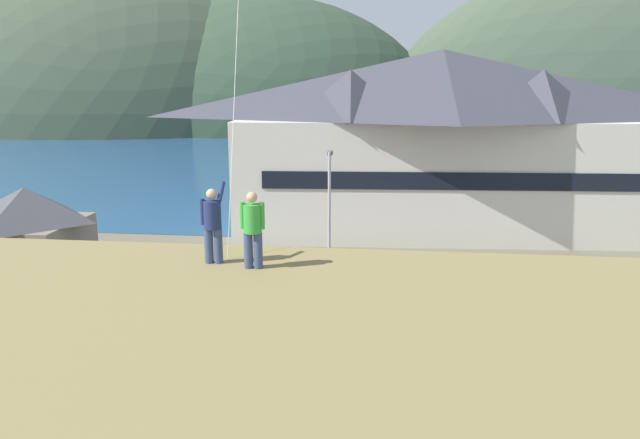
{
  "coord_description": "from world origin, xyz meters",
  "views": [
    {
      "loc": [
        4.93,
        -21.08,
        10.42
      ],
      "look_at": [
        1.44,
        9.0,
        3.46
      ],
      "focal_mm": 34.17,
      "sensor_mm": 36.0,
      "label": 1
    }
  ],
  "objects": [
    {
      "name": "parking_light_pole",
      "position": [
        1.76,
        10.56,
        3.96
      ],
      "size": [
        0.24,
        0.78,
        6.66
      ],
      "color": "#ADADB2",
      "rests_on": "parking_lot_pad"
    },
    {
      "name": "bay_water",
      "position": [
        0.0,
        60.0,
        0.01
      ],
      "size": [
        360.0,
        84.0,
        0.03
      ],
      "primitive_type": "cube",
      "color": "navy",
      "rests_on": "ground"
    },
    {
      "name": "parked_car_back_row_left",
      "position": [
        -9.02,
        6.9,
        1.06
      ],
      "size": [
        4.3,
        2.25,
        1.82
      ],
      "color": "#9EA3A8",
      "rests_on": "parking_lot_pad"
    },
    {
      "name": "parked_car_mid_row_near",
      "position": [
        -4.03,
        5.97,
        1.06
      ],
      "size": [
        4.25,
        2.16,
        1.82
      ],
      "color": "black",
      "rests_on": "parking_lot_pad"
    },
    {
      "name": "parked_car_corner_spot",
      "position": [
        13.79,
        6.68,
        1.06
      ],
      "size": [
        4.32,
        2.3,
        1.82
      ],
      "color": "#9EA3A8",
      "rests_on": "parking_lot_pad"
    },
    {
      "name": "parked_car_mid_row_far",
      "position": [
        11.51,
        -0.12,
        1.06
      ],
      "size": [
        4.3,
        2.25,
        1.82
      ],
      "color": "black",
      "rests_on": "parking_lot_pad"
    },
    {
      "name": "moored_boat_inner_slip",
      "position": [
        -5.43,
        31.02,
        0.72
      ],
      "size": [
        3.27,
        8.41,
        2.16
      ],
      "color": "navy",
      "rests_on": "ground"
    },
    {
      "name": "parked_car_front_row_red",
      "position": [
        1.31,
        6.86,
        1.06
      ],
      "size": [
        4.33,
        2.32,
        1.82
      ],
      "color": "#9EA3A8",
      "rests_on": "parking_lot_pad"
    },
    {
      "name": "moored_boat_outer_mooring",
      "position": [
        1.69,
        30.52,
        0.72
      ],
      "size": [
        2.65,
        6.95,
        2.16
      ],
      "color": "silver",
      "rests_on": "ground"
    },
    {
      "name": "parked_car_lone_by_shed",
      "position": [
        6.97,
        0.91,
        1.06
      ],
      "size": [
        4.36,
        2.38,
        1.82
      ],
      "color": "silver",
      "rests_on": "parking_lot_pad"
    },
    {
      "name": "parking_lot_pad",
      "position": [
        0.0,
        5.0,
        0.05
      ],
      "size": [
        40.0,
        20.0,
        0.1
      ],
      "primitive_type": "cube",
      "color": "gray",
      "rests_on": "ground"
    },
    {
      "name": "moored_boat_wharfside",
      "position": [
        -5.01,
        33.31,
        0.72
      ],
      "size": [
        1.93,
        5.97,
        2.16
      ],
      "color": "silver",
      "rests_on": "ground"
    },
    {
      "name": "storage_shed_near_lot",
      "position": [
        -14.31,
        8.6,
        2.54
      ],
      "size": [
        5.61,
        5.96,
        4.88
      ],
      "color": "#756B5B",
      "rests_on": "ground"
    },
    {
      "name": "harbor_lodge",
      "position": [
        8.31,
        21.67,
        6.59
      ],
      "size": [
        29.8,
        13.01,
        12.43
      ],
      "color": "beige",
      "rests_on": "ground"
    },
    {
      "name": "parked_car_front_row_end",
      "position": [
        6.23,
        7.43,
        1.06
      ],
      "size": [
        4.36,
        2.38,
        1.82
      ],
      "color": "red",
      "rests_on": "parking_lot_pad"
    },
    {
      "name": "parked_car_mid_row_center",
      "position": [
        -2.84,
        0.58,
        1.06
      ],
      "size": [
        4.32,
        2.3,
        1.82
      ],
      "color": "red",
      "rests_on": "parking_lot_pad"
    },
    {
      "name": "ground_plane",
      "position": [
        0.0,
        0.0,
        0.0
      ],
      "size": [
        600.0,
        600.0,
        0.0
      ],
      "primitive_type": "plane",
      "color": "#66604C"
    },
    {
      "name": "wharf_dock",
      "position": [
        -1.74,
        33.52,
        0.35
      ],
      "size": [
        3.2,
        11.38,
        0.7
      ],
      "color": "#70604C",
      "rests_on": "ground"
    },
    {
      "name": "far_hill_west_ridge",
      "position": [
        -59.51,
        111.66,
        0.0
      ],
      "size": [
        90.03,
        62.08,
        67.94
      ],
      "primitive_type": "ellipsoid",
      "color": "#3D4C38",
      "rests_on": "ground"
    },
    {
      "name": "person_kite_flyer",
      "position": [
        0.94,
        -7.96,
        7.24
      ],
      "size": [
        0.52,
        0.67,
        1.86
      ],
      "color": "#384770",
      "rests_on": "grassy_hill_foreground"
    },
    {
      "name": "person_companion",
      "position": [
        1.93,
        -8.24,
        7.22
      ],
      "size": [
        0.55,
        0.4,
        1.74
      ],
      "color": "#384770",
      "rests_on": "grassy_hill_foreground"
    },
    {
      "name": "far_hill_east_peak",
      "position": [
        -27.69,
        120.82,
        0.0
      ],
      "size": [
        87.22,
        67.02,
        58.92
      ],
      "primitive_type": "ellipsoid",
      "color": "#334733",
      "rests_on": "ground"
    }
  ]
}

